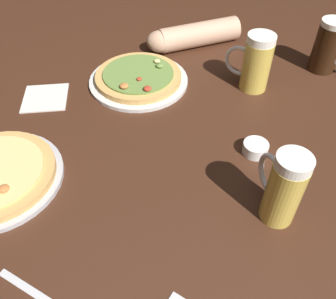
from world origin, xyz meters
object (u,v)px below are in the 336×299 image
object	(u,v)px
beer_mug_amber	(255,63)
diner_arm	(191,36)
pizza_plate_far	(139,78)
beer_mug_dark	(329,47)
beer_mug_pale	(283,188)
napkin_folded	(45,97)
ramekin_sauce	(255,148)

from	to	relation	value
beer_mug_amber	diner_arm	bearing A→B (deg)	132.65
pizza_plate_far	beer_mug_dark	distance (m)	0.61
pizza_plate_far	beer_mug_dark	size ratio (longest dim) A/B	1.86
pizza_plate_far	beer_mug_pale	world-z (taller)	beer_mug_pale
beer_mug_pale	napkin_folded	world-z (taller)	beer_mug_pale
diner_arm	napkin_folded	bearing A→B (deg)	-138.38
beer_mug_amber	ramekin_sauce	world-z (taller)	beer_mug_amber
beer_mug_pale	diner_arm	size ratio (longest dim) A/B	0.55
beer_mug_dark	ramekin_sauce	distance (m)	0.49
beer_mug_pale	napkin_folded	distance (m)	0.74
ramekin_sauce	diner_arm	xyz separation A→B (m)	(-0.21, 0.52, 0.03)
beer_mug_dark	diner_arm	bearing A→B (deg)	167.91
beer_mug_dark	ramekin_sauce	bearing A→B (deg)	-119.50
ramekin_sauce	diner_arm	size ratio (longest dim) A/B	0.20
pizza_plate_far	napkin_folded	distance (m)	0.29
pizza_plate_far	ramekin_sauce	world-z (taller)	pizza_plate_far
pizza_plate_far	beer_mug_amber	bearing A→B (deg)	3.24
pizza_plate_far	diner_arm	world-z (taller)	diner_arm
pizza_plate_far	beer_mug_dark	bearing A→B (deg)	14.33
napkin_folded	ramekin_sauce	bearing A→B (deg)	-14.20
beer_mug_pale	ramekin_sauce	size ratio (longest dim) A/B	2.78
beer_mug_pale	pizza_plate_far	bearing A→B (deg)	130.08
ramekin_sauce	beer_mug_amber	bearing A→B (deg)	89.54
ramekin_sauce	beer_mug_dark	bearing A→B (deg)	60.50
beer_mug_dark	ramekin_sauce	world-z (taller)	beer_mug_dark
beer_mug_dark	beer_mug_pale	xyz separation A→B (m)	(-0.21, -0.61, 0.01)
pizza_plate_far	beer_mug_pale	size ratio (longest dim) A/B	1.74
napkin_folded	diner_arm	world-z (taller)	diner_arm
pizza_plate_far	beer_mug_amber	size ratio (longest dim) A/B	1.78
beer_mug_amber	ramekin_sauce	size ratio (longest dim) A/B	2.71
beer_mug_dark	beer_mug_amber	distance (m)	0.27
beer_mug_dark	beer_mug_pale	size ratio (longest dim) A/B	0.94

